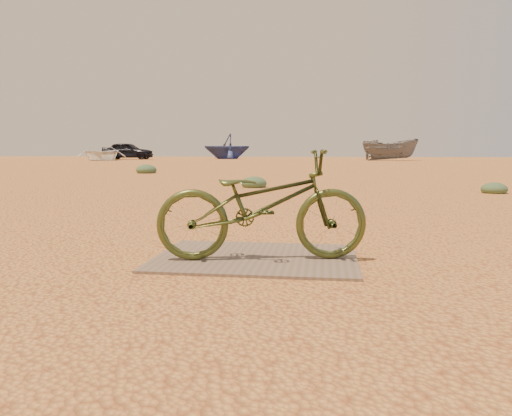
# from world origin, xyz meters

# --- Properties ---
(ground) EXTENTS (120.00, 120.00, 0.00)m
(ground) POSITION_xyz_m (0.00, 0.00, 0.00)
(ground) COLOR #DE994A
(ground) RESTS_ON ground
(plywood_board) EXTENTS (1.63, 1.24, 0.02)m
(plywood_board) POSITION_xyz_m (0.22, 0.54, 0.01)
(plywood_board) COLOR #715C4E
(plywood_board) RESTS_ON ground
(bicycle) EXTENTS (1.74, 0.88, 0.87)m
(bicycle) POSITION_xyz_m (0.28, 0.44, 0.46)
(bicycle) COLOR #3E4A1F
(bicycle) RESTS_ON plywood_board
(car) EXTENTS (4.74, 2.17, 1.57)m
(car) POSITION_xyz_m (-17.34, 40.98, 0.79)
(car) COLOR black
(car) RESTS_ON ground
(boat_near_left) EXTENTS (6.31, 7.20, 1.24)m
(boat_near_left) POSITION_xyz_m (-18.04, 36.81, 0.62)
(boat_near_left) COLOR white
(boat_near_left) RESTS_ON ground
(boat_far_left) EXTENTS (6.06, 5.87, 2.44)m
(boat_far_left) POSITION_xyz_m (-8.62, 44.38, 1.22)
(boat_far_left) COLOR navy
(boat_far_left) RESTS_ON ground
(boat_mid_right) EXTENTS (4.87, 2.43, 1.80)m
(boat_mid_right) POSITION_xyz_m (6.13, 39.21, 0.90)
(boat_mid_right) COLOR slate
(boat_mid_right) RESTS_ON ground
(kale_a) EXTENTS (0.61, 0.61, 0.33)m
(kale_a) POSITION_xyz_m (-0.89, 8.31, 0.00)
(kale_a) COLOR #55724A
(kale_a) RESTS_ON ground
(kale_b) EXTENTS (0.52, 0.52, 0.29)m
(kale_b) POSITION_xyz_m (4.24, 7.39, 0.00)
(kale_b) COLOR #55724A
(kale_b) RESTS_ON ground
(kale_c) EXTENTS (0.78, 0.78, 0.43)m
(kale_c) POSITION_xyz_m (-5.99, 14.89, 0.00)
(kale_c) COLOR #55724A
(kale_c) RESTS_ON ground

